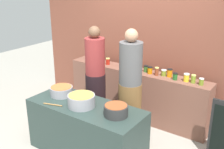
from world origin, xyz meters
TOP-DOWN VIEW (x-y plane):
  - ground at (0.00, 0.00)m, footprint 12.00×12.00m
  - storefront_wall at (0.00, 1.45)m, footprint 4.80×0.12m
  - display_shelf at (0.00, 1.10)m, footprint 2.70×0.36m
  - prep_table at (0.00, -0.30)m, footprint 1.70×0.70m
  - preserve_jar_0 at (-1.17, 1.16)m, footprint 0.08×0.08m
  - preserve_jar_1 at (-0.95, 1.13)m, footprint 0.09×0.09m
  - preserve_jar_2 at (-0.78, 1.10)m, footprint 0.07×0.07m
  - preserve_jar_3 at (-0.61, 1.08)m, footprint 0.08×0.08m
  - preserve_jar_4 at (-0.32, 1.15)m, footprint 0.09×0.09m
  - preserve_jar_5 at (-0.20, 1.12)m, footprint 0.07×0.07m
  - preserve_jar_6 at (-0.00, 1.10)m, footprint 0.07×0.07m
  - preserve_jar_7 at (0.18, 1.12)m, footprint 0.08×0.08m
  - preserve_jar_8 at (0.28, 1.08)m, footprint 0.09×0.09m
  - preserve_jar_9 at (0.41, 1.06)m, footprint 0.07×0.07m
  - preserve_jar_10 at (0.52, 1.12)m, footprint 0.09×0.09m
  - preserve_jar_11 at (0.62, 1.13)m, footprint 0.09×0.09m
  - preserve_jar_12 at (0.75, 1.05)m, footprint 0.08×0.08m
  - preserve_jar_13 at (0.92, 1.08)m, footprint 0.09×0.09m
  - preserve_jar_14 at (1.04, 1.08)m, footprint 0.07×0.07m
  - preserve_jar_15 at (1.17, 1.07)m, footprint 0.08×0.08m
  - cooking_pot_left at (-0.52, -0.23)m, footprint 0.34×0.34m
  - cooking_pot_center at (-0.03, -0.34)m, footprint 0.38×0.38m
  - cooking_pot_right at (0.51, -0.30)m, footprint 0.31×0.31m
  - wooden_spoon at (-0.38, -0.56)m, footprint 0.28×0.11m
  - cook_with_tongs at (-0.37, 0.40)m, footprint 0.33×0.33m
  - cook_in_cap at (0.37, 0.29)m, footprint 0.35×0.35m

SIDE VIEW (x-z plane):
  - ground at x=0.00m, z-range 0.00..0.00m
  - prep_table at x=0.00m, z-range 0.00..0.78m
  - display_shelf at x=0.00m, z-range 0.00..0.91m
  - wooden_spoon at x=-0.38m, z-range 0.78..0.80m
  - cook_with_tongs at x=-0.37m, z-range -0.07..1.68m
  - cook_in_cap at x=0.37m, z-range -0.08..1.73m
  - cooking_pot_left at x=-0.52m, z-range 0.78..0.92m
  - cooking_pot_right at x=0.51m, z-range 0.78..0.93m
  - cooking_pot_center at x=-0.03m, z-range 0.78..0.95m
  - preserve_jar_10 at x=0.52m, z-range 0.91..1.01m
  - preserve_jar_6 at x=0.00m, z-range 0.91..1.01m
  - preserve_jar_15 at x=1.17m, z-range 0.91..1.02m
  - preserve_jar_12 at x=0.75m, z-range 0.91..1.02m
  - preserve_jar_5 at x=-0.20m, z-range 0.91..1.02m
  - preserve_jar_0 at x=-1.17m, z-range 0.91..1.03m
  - preserve_jar_1 at x=-0.95m, z-range 0.91..1.03m
  - preserve_jar_7 at x=0.18m, z-range 0.91..1.03m
  - preserve_jar_8 at x=0.28m, z-range 0.91..1.03m
  - preserve_jar_3 at x=-0.61m, z-range 0.91..1.03m
  - preserve_jar_2 at x=-0.78m, z-range 0.91..1.03m
  - preserve_jar_13 at x=0.92m, z-range 0.91..1.04m
  - preserve_jar_14 at x=1.04m, z-range 0.91..1.04m
  - preserve_jar_11 at x=0.62m, z-range 0.91..1.04m
  - preserve_jar_9 at x=0.41m, z-range 0.91..1.05m
  - preserve_jar_4 at x=-0.32m, z-range 0.91..1.05m
  - storefront_wall at x=0.00m, z-range 0.00..3.00m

